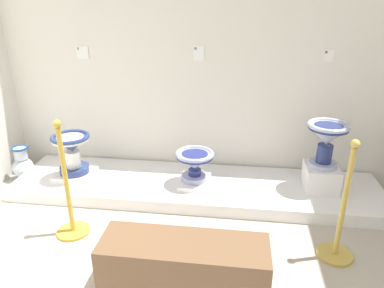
# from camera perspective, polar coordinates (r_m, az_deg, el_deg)

# --- Properties ---
(wall_back) EXTENTS (4.40, 0.06, 2.92)m
(wall_back) POSITION_cam_1_polar(r_m,az_deg,el_deg) (3.69, 1.58, 16.27)
(wall_back) COLOR silver
(wall_back) RESTS_ON ground_plane
(display_platform) EXTENTS (3.67, 0.86, 0.12)m
(display_platform) POSITION_cam_1_polar(r_m,az_deg,el_deg) (3.66, 0.56, -6.89)
(display_platform) COLOR white
(display_platform) RESTS_ON ground_plane
(plinth_block_slender_white) EXTENTS (0.37, 0.33, 0.06)m
(plinth_block_slender_white) POSITION_cam_1_polar(r_m,az_deg,el_deg) (3.89, -18.18, -4.72)
(plinth_block_slender_white) COLOR white
(plinth_block_slender_white) RESTS_ON display_platform
(antique_toilet_slender_white) EXTENTS (0.38, 0.38, 0.41)m
(antique_toilet_slender_white) POSITION_cam_1_polar(r_m,az_deg,el_deg) (3.76, -18.74, -0.53)
(antique_toilet_slender_white) COLOR navy
(antique_toilet_slender_white) RESTS_ON plinth_block_slender_white
(plinth_block_leftmost) EXTENTS (0.30, 0.38, 0.05)m
(plinth_block_leftmost) POSITION_cam_1_polar(r_m,az_deg,el_deg) (3.58, 0.43, -6.06)
(plinth_block_leftmost) COLOR white
(plinth_block_leftmost) RESTS_ON display_platform
(antique_toilet_leftmost) EXTENTS (0.38, 0.38, 0.30)m
(antique_toilet_leftmost) POSITION_cam_1_polar(r_m,az_deg,el_deg) (3.48, 0.44, -2.81)
(antique_toilet_leftmost) COLOR #9BA0CD
(antique_toilet_leftmost) RESTS_ON plinth_block_leftmost
(plinth_block_central_ornate) EXTENTS (0.31, 0.33, 0.24)m
(plinth_block_central_ornate) POSITION_cam_1_polar(r_m,az_deg,el_deg) (3.67, 19.92, -5.06)
(plinth_block_central_ornate) COLOR white
(plinth_block_central_ornate) RESTS_ON display_platform
(antique_toilet_central_ornate) EXTENTS (0.38, 0.38, 0.44)m
(antique_toilet_central_ornate) POSITION_cam_1_polar(r_m,az_deg,el_deg) (3.51, 20.82, 1.10)
(antique_toilet_central_ornate) COLOR #A8B0D6
(antique_toilet_central_ornate) RESTS_ON plinth_block_central_ornate
(info_placard_first) EXTENTS (0.13, 0.01, 0.13)m
(info_placard_first) POSITION_cam_1_polar(r_m,az_deg,el_deg) (4.00, -17.18, 13.86)
(info_placard_first) COLOR white
(info_placard_second) EXTENTS (0.11, 0.01, 0.15)m
(info_placard_second) POSITION_cam_1_polar(r_m,az_deg,el_deg) (3.67, 1.12, 14.39)
(info_placard_second) COLOR white
(info_placard_third) EXTENTS (0.09, 0.01, 0.12)m
(info_placard_third) POSITION_cam_1_polar(r_m,az_deg,el_deg) (3.75, 21.10, 13.07)
(info_placard_third) COLOR white
(decorative_vase_corner) EXTENTS (0.22, 0.22, 0.38)m
(decorative_vase_corner) POSITION_cam_1_polar(r_m,az_deg,el_deg) (4.28, -25.50, -3.04)
(decorative_vase_corner) COLOR navy
(decorative_vase_corner) RESTS_ON ground_plane
(stanchion_post_near_left) EXTENTS (0.27, 0.27, 1.01)m
(stanchion_post_near_left) POSITION_cam_1_polar(r_m,az_deg,el_deg) (3.13, -19.06, -9.06)
(stanchion_post_near_left) COLOR gold
(stanchion_post_near_left) RESTS_ON ground_plane
(stanchion_post_near_right) EXTENTS (0.27, 0.27, 0.97)m
(stanchion_post_near_right) POSITION_cam_1_polar(r_m,az_deg,el_deg) (2.94, 22.58, -12.13)
(stanchion_post_near_right) COLOR gold
(stanchion_post_near_right) RESTS_ON ground_plane
(museum_bench) EXTENTS (1.10, 0.36, 0.40)m
(museum_bench) POSITION_cam_1_polar(r_m,az_deg,el_deg) (2.49, -1.29, -19.19)
(museum_bench) COLOR brown
(museum_bench) RESTS_ON ground_plane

